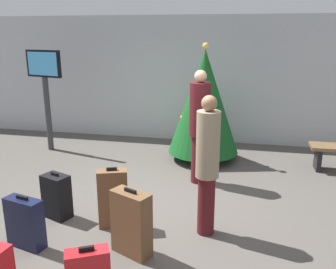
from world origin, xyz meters
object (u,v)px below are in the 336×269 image
suitcase_3 (113,198)px  traveller_1 (207,163)px  suitcase_1 (57,196)px  suitcase_0 (131,223)px  suitcase_4 (25,223)px  traveller_0 (199,125)px  holiday_tree (204,102)px  flight_info_kiosk (45,82)px

suitcase_3 → traveller_1: bearing=3.7°
suitcase_1 → traveller_1: bearing=0.5°
suitcase_0 → suitcase_4: 1.28m
traveller_0 → traveller_1: traveller_0 is taller
suitcase_1 → suitcase_3: suitcase_3 is taller
holiday_tree → flight_info_kiosk: bearing=-178.9°
holiday_tree → suitcase_1: 3.39m
holiday_tree → suitcase_4: 4.03m
suitcase_0 → suitcase_3: bearing=127.6°
suitcase_0 → suitcase_3: suitcase_3 is taller
traveller_0 → suitcase_0: 2.39m
traveller_0 → traveller_1: bearing=-79.4°
suitcase_3 → suitcase_1: bearing=175.9°
flight_info_kiosk → suitcase_0: size_ratio=2.64×
flight_info_kiosk → traveller_0: flight_info_kiosk is taller
traveller_1 → suitcase_0: (-0.79, -0.63, -0.57)m
holiday_tree → traveller_0: (0.06, -1.17, -0.16)m
traveller_0 → suitcase_4: bearing=-126.5°
flight_info_kiosk → suitcase_0: bearing=-49.0°
flight_info_kiosk → suitcase_3: flight_info_kiosk is taller
holiday_tree → suitcase_4: holiday_tree is taller
holiday_tree → suitcase_0: (-0.42, -3.43, -0.79)m
flight_info_kiosk → traveller_0: (3.40, -1.11, -0.47)m
holiday_tree → flight_info_kiosk: 3.35m
traveller_0 → suitcase_0: traveller_0 is taller
suitcase_1 → suitcase_3: 0.85m
traveller_1 → suitcase_3: (-1.21, -0.08, -0.56)m
flight_info_kiosk → traveller_0: 3.61m
traveller_1 → flight_info_kiosk: bearing=143.6°
traveller_0 → holiday_tree: bearing=93.0°
traveller_0 → suitcase_4: (-1.76, -2.38, -0.70)m
flight_info_kiosk → suitcase_4: flight_info_kiosk is taller
suitcase_1 → flight_info_kiosk: bearing=121.0°
traveller_0 → traveller_1: 1.65m
traveller_0 → suitcase_3: size_ratio=2.32×
suitcase_1 → traveller_0: bearing=43.2°
suitcase_1 → suitcase_4: bearing=-90.7°
suitcase_3 → suitcase_4: bearing=-141.6°
holiday_tree → traveller_1: (0.37, -2.80, -0.22)m
traveller_0 → suitcase_4: size_ratio=2.91×
holiday_tree → suitcase_3: holiday_tree is taller
holiday_tree → suitcase_1: bearing=-120.9°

